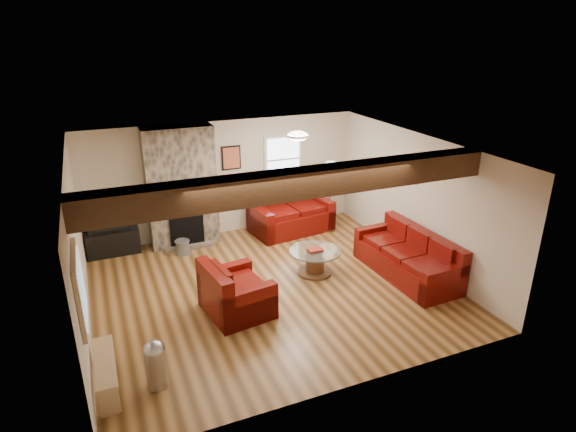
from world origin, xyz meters
The scene contains 18 objects.
room centered at (0.00, 0.00, 1.25)m, with size 8.00×8.00×8.00m.
oak_beam centered at (0.00, -1.25, 2.31)m, with size 6.00×0.36×0.38m, color black.
chimney_breast centered at (-1.00, 2.49, 1.22)m, with size 1.40×0.67×2.50m.
back_window centered at (1.35, 2.71, 1.55)m, with size 0.90×0.08×1.10m, color silver, non-canonical shape.
hatch_window centered at (-2.96, -1.50, 1.45)m, with size 0.08×1.00×0.90m, color tan, non-canonical shape.
ceiling_dome centered at (0.90, 0.90, 2.44)m, with size 0.40×0.40×0.18m, color white, non-canonical shape.
artwork_back centered at (0.15, 2.71, 1.70)m, with size 0.42×0.06×0.52m, color black, non-canonical shape.
artwork_right centered at (2.96, 0.30, 1.75)m, with size 0.06×0.55×0.42m, color black, non-canonical shape.
sofa_three centered at (2.48, -0.52, 0.42)m, with size 2.17×0.91×0.84m, color #4A0705, non-canonical shape.
loveseat centered at (1.34, 2.23, 0.47)m, with size 1.76×1.01×0.93m, color #4A0705, non-canonical shape.
armchair_red centered at (-0.77, -0.50, 0.43)m, with size 1.07×0.93×0.86m, color #4A0705, non-canonical shape.
coffee_table centered at (0.95, 0.19, 0.23)m, with size 0.96×0.96×0.50m.
tv_cabinet centered at (-2.45, 2.53, 0.26)m, with size 1.03×0.41×0.51m, color black.
television centered at (-2.45, 2.53, 0.76)m, with size 0.87×0.11×0.50m, color black.
floor_lamp centered at (2.12, 1.87, 1.38)m, with size 0.41×0.41×1.62m.
pine_bench centered at (-2.83, -1.56, 0.21)m, with size 0.26×1.10×0.41m, color tan, non-canonical shape.
pedal_bin centered at (-2.24, -1.78, 0.34)m, with size 0.27×0.27×0.68m, color #B1B1B6, non-canonical shape.
coal_bucket centered at (-1.16, 1.98, 0.15)m, with size 0.32×0.32×0.30m, color slate, non-canonical shape.
Camera 1 is at (-2.62, -7.01, 4.31)m, focal length 30.00 mm.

